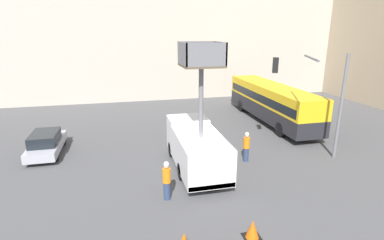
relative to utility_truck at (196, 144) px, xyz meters
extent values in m
plane|color=#4C4C4F|center=(0.25, 0.07, -1.53)|extent=(120.00, 120.00, 0.00)
cube|color=#BCB2A3|center=(0.25, 23.12, 4.76)|extent=(44.00, 10.00, 12.57)
cube|color=white|center=(0.00, 2.14, -0.09)|extent=(2.34, 1.87, 2.05)
cube|color=white|center=(0.00, -0.97, -0.19)|extent=(2.34, 4.35, 1.86)
cube|color=red|center=(0.00, -3.10, -0.97)|extent=(2.29, 0.10, 0.24)
cylinder|color=black|center=(-1.02, 2.14, -1.07)|extent=(0.30, 0.92, 0.92)
cylinder|color=black|center=(1.02, 2.14, -1.07)|extent=(0.30, 0.92, 0.92)
cylinder|color=black|center=(-1.02, -0.97, -1.07)|extent=(0.30, 0.92, 0.92)
cylinder|color=black|center=(1.02, -0.97, -1.07)|extent=(0.30, 0.92, 0.92)
cylinder|color=slate|center=(0.00, -0.97, 2.56)|extent=(0.24, 0.24, 3.63)
cube|color=brown|center=(0.00, -0.97, 4.42)|extent=(1.93, 1.96, 0.10)
cube|color=slate|center=(-0.92, -0.97, 4.99)|extent=(0.08, 1.96, 1.05)
cube|color=slate|center=(0.92, -0.97, 4.99)|extent=(0.08, 1.96, 1.05)
cube|color=slate|center=(0.00, -0.03, 4.99)|extent=(1.93, 0.08, 1.05)
cube|color=slate|center=(0.00, -1.91, 4.99)|extent=(1.93, 0.08, 1.05)
cube|color=#232328|center=(8.53, 7.66, -0.46)|extent=(2.50, 12.19, 1.21)
cube|color=yellow|center=(8.53, 7.66, 0.88)|extent=(2.50, 12.19, 1.47)
cube|color=black|center=(8.53, 7.66, 0.66)|extent=(2.52, 11.70, 0.65)
cylinder|color=black|center=(7.43, 11.44, -0.98)|extent=(0.30, 1.10, 1.10)
cylinder|color=black|center=(9.63, 11.44, -0.98)|extent=(0.30, 1.10, 1.10)
cylinder|color=black|center=(7.43, 3.88, -0.98)|extent=(0.30, 1.10, 1.10)
cylinder|color=black|center=(9.63, 3.88, -0.98)|extent=(0.30, 1.10, 1.10)
cylinder|color=slate|center=(8.76, -0.34, 1.65)|extent=(0.18, 0.18, 6.35)
cylinder|color=slate|center=(6.95, 0.45, 4.52)|extent=(1.69, 3.66, 0.13)
cube|color=black|center=(5.15, 1.24, 4.07)|extent=(0.42, 0.42, 0.90)
sphere|color=red|center=(5.15, 1.24, 4.32)|extent=(0.20, 0.20, 0.20)
cylinder|color=navy|center=(-2.07, -2.73, -1.10)|extent=(0.32, 0.32, 0.87)
cylinder|color=orange|center=(-2.07, -2.73, -0.32)|extent=(0.38, 0.38, 0.68)
sphere|color=tan|center=(-2.07, -2.73, 0.14)|extent=(0.23, 0.23, 0.23)
sphere|color=white|center=(-2.07, -2.73, 0.24)|extent=(0.25, 0.25, 0.25)
cylinder|color=navy|center=(3.20, 0.40, -1.11)|extent=(0.32, 0.32, 0.84)
cylinder|color=orange|center=(3.20, 0.40, -0.36)|extent=(0.38, 0.38, 0.66)
sphere|color=tan|center=(3.20, 0.40, 0.09)|extent=(0.23, 0.23, 0.23)
sphere|color=white|center=(3.20, 0.40, 0.19)|extent=(0.24, 0.24, 0.24)
cube|color=black|center=(0.65, -6.20, -1.51)|extent=(0.66, 0.66, 0.03)
cone|color=#F25B0F|center=(0.65, -6.20, -1.15)|extent=(0.53, 0.53, 0.75)
cube|color=#A8A8B2|center=(-8.69, 4.41, -0.99)|extent=(1.74, 4.41, 0.54)
cube|color=black|center=(-8.69, 4.19, -0.39)|extent=(1.53, 2.42, 0.66)
cylinder|color=black|center=(-9.44, 5.77, -1.21)|extent=(0.22, 0.64, 0.64)
cylinder|color=black|center=(-7.95, 5.77, -1.21)|extent=(0.22, 0.64, 0.64)
cylinder|color=black|center=(-9.44, 3.04, -1.21)|extent=(0.22, 0.64, 0.64)
cylinder|color=black|center=(-7.95, 3.04, -1.21)|extent=(0.22, 0.64, 0.64)
camera|label=1|loc=(-3.79, -15.03, 6.02)|focal=28.00mm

